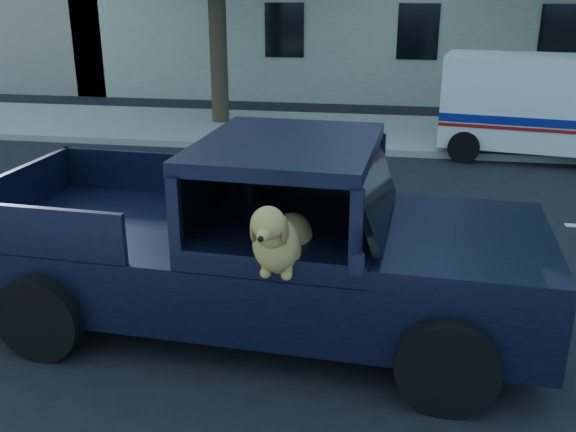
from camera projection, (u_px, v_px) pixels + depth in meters
name	position (u px, v px, depth m)	size (l,w,h in m)	color
ground	(337.00, 313.00, 7.27)	(120.00, 120.00, 0.00)	black
far_sidewalk	(374.00, 133.00, 15.77)	(60.00, 4.00, 0.15)	gray
lane_stripes	(485.00, 220.00, 10.09)	(21.60, 0.14, 0.01)	silver
pickup_truck	(253.00, 265.00, 6.82)	(5.87, 3.09, 2.06)	black
mail_truck	(533.00, 114.00, 13.50)	(4.14, 2.51, 2.14)	silver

